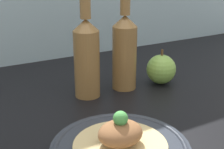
# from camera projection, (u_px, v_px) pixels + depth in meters

# --- Properties ---
(ground_plane) EXTENTS (1.80, 1.10, 0.04)m
(ground_plane) POSITION_uv_depth(u_px,v_px,m) (146.00, 135.00, 0.63)
(ground_plane) COLOR black
(plate) EXTENTS (0.24, 0.24, 0.02)m
(plate) POSITION_uv_depth(u_px,v_px,m) (120.00, 148.00, 0.54)
(plate) COLOR #2D333D
(plate) RESTS_ON ground_plane
(plated_food) EXTENTS (0.16, 0.16, 0.07)m
(plated_food) POSITION_uv_depth(u_px,v_px,m) (120.00, 136.00, 0.53)
(plated_food) COLOR #D6BC7F
(plated_food) RESTS_ON plate
(cider_bottle_left) EXTENTS (0.06, 0.06, 0.27)m
(cider_bottle_left) POSITION_uv_depth(u_px,v_px,m) (87.00, 55.00, 0.73)
(cider_bottle_left) COLOR olive
(cider_bottle_left) RESTS_ON ground_plane
(cider_bottle_right) EXTENTS (0.06, 0.06, 0.27)m
(cider_bottle_right) POSITION_uv_depth(u_px,v_px,m) (125.00, 49.00, 0.78)
(cider_bottle_right) COLOR olive
(cider_bottle_right) RESTS_ON ground_plane
(apple) EXTENTS (0.08, 0.08, 0.09)m
(apple) POSITION_uv_depth(u_px,v_px,m) (161.00, 69.00, 0.83)
(apple) COLOR #84B74C
(apple) RESTS_ON ground_plane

